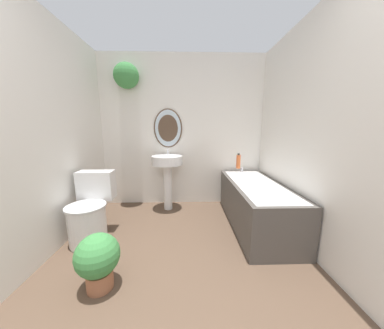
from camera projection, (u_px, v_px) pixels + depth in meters
wall_back at (176, 126)px, 3.12m from camera, size 2.71×0.37×2.40m
wall_left at (29, 135)px, 1.69m from camera, size 0.06×2.97×2.40m
wall_right at (324, 135)px, 1.76m from camera, size 0.06×2.97×2.40m
toilet at (90, 212)px, 2.17m from camera, size 0.41×0.58×0.76m
pedestal_sink at (167, 168)px, 2.95m from camera, size 0.47×0.47×0.95m
bathtub at (255, 203)px, 2.51m from camera, size 0.63×1.55×0.64m
shampoo_bottle at (238, 161)px, 3.01m from camera, size 0.06×0.06×0.24m
potted_plant at (98, 259)px, 1.49m from camera, size 0.33×0.33×0.46m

